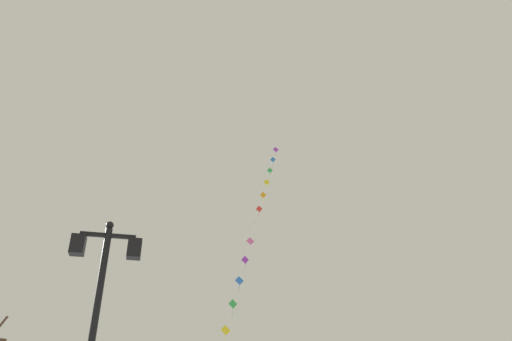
{
  "coord_description": "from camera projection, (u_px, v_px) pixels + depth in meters",
  "views": [
    {
      "loc": [
        -1.33,
        -0.26,
        1.52
      ],
      "look_at": [
        2.11,
        14.93,
        9.93
      ],
      "focal_mm": 33.02,
      "sensor_mm": 36.0,
      "label": 1
    }
  ],
  "objects": [
    {
      "name": "twin_lantern_lamp_post",
      "position": [
        98.0,
        301.0,
        9.12
      ],
      "size": [
        1.4,
        0.28,
        5.28
      ],
      "color": "black",
      "rests_on": "ground_plane"
    },
    {
      "name": "kite_train",
      "position": [
        250.0,
        241.0,
        26.16
      ],
      "size": [
        6.56,
        10.74,
        19.98
      ],
      "color": "brown",
      "rests_on": "ground_plane"
    }
  ]
}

